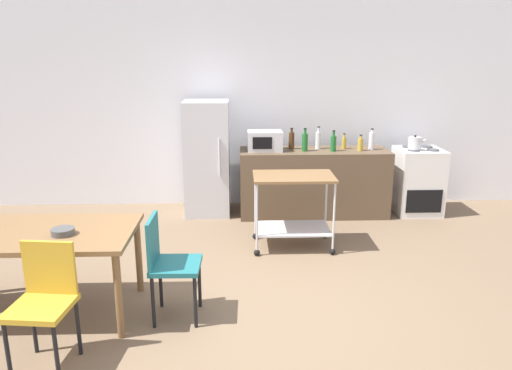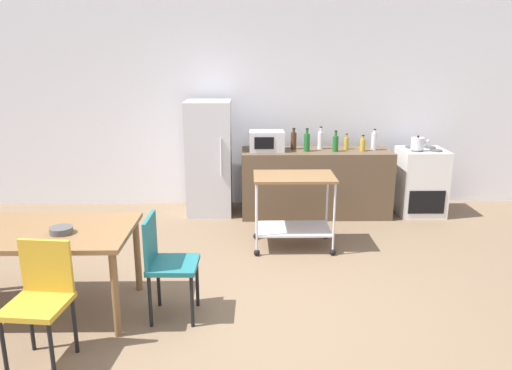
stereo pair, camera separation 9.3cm
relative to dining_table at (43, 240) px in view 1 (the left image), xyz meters
The scene contains 19 objects.
ground_plane 1.87m from the dining_table, ahead, with size 12.00×12.00×0.00m, color brown.
back_wall 3.73m from the dining_table, 61.43° to the left, with size 8.40×0.12×2.90m, color white.
kitchen_counter 3.71m from the dining_table, 44.54° to the left, with size 2.00×0.64×0.90m, color brown.
dining_table is the anchor object (origin of this frame).
chair_teal 1.05m from the dining_table, ahead, with size 0.41×0.41×0.89m.
chair_mustard 0.76m from the dining_table, 69.73° to the right, with size 0.44×0.44×0.89m.
stove_oven 4.86m from the dining_table, 32.62° to the left, with size 0.60×0.61×0.92m.
refrigerator 2.95m from the dining_table, 66.17° to the left, with size 0.60×0.63×1.55m.
kitchen_cart 2.65m from the dining_table, 32.36° to the left, with size 0.91×0.57×0.85m.
microwave 3.28m from the dining_table, 52.79° to the left, with size 0.46×0.35×0.26m.
bottle_sesame_oil 3.58m from the dining_table, 48.98° to the left, with size 0.08×0.08×0.29m.
bottle_sparkling_water 3.58m from the dining_table, 45.35° to the left, with size 0.08×0.08×0.31m.
bottle_wine 3.83m from the dining_table, 44.82° to the left, with size 0.08×0.08×0.30m.
bottle_hot_sauce 3.84m from the dining_table, 41.12° to the left, with size 0.08×0.08×0.28m.
bottle_vinegar 4.06m from the dining_table, 41.09° to the left, with size 0.06×0.06×0.21m.
bottle_olive_oil 4.13m from the dining_table, 37.96° to the left, with size 0.07×0.07×0.21m.
bottle_soy_sauce 4.30m from the dining_table, 37.30° to the left, with size 0.08×0.08×0.29m.
fruit_bowl 0.25m from the dining_table, 22.93° to the right, with size 0.18×0.18×0.05m, color #4C4C4C.
kettle 4.72m from the dining_table, 32.39° to the left, with size 0.24×0.17×0.19m.
Camera 1 is at (-0.11, -3.84, 2.18)m, focal length 34.35 mm.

